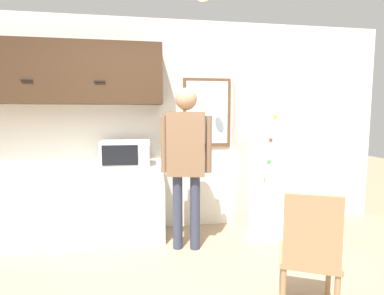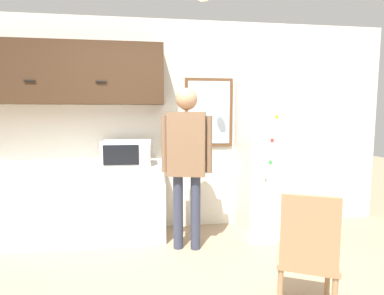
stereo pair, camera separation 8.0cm
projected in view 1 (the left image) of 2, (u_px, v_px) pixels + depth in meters
The scene contains 8 objects.
back_wall at pixel (163, 126), 3.91m from camera, with size 6.00×0.06×2.70m.
counter at pixel (71, 204), 3.52m from camera, with size 2.17×0.58×0.91m.
upper_cabinets at pixel (68, 73), 3.46m from camera, with size 2.17×0.39×0.70m.
microwave at pixel (126, 153), 3.50m from camera, with size 0.56×0.39×0.29m.
person at pixel (186, 152), 3.26m from camera, with size 0.54×0.30×1.78m.
refrigerator at pixel (268, 157), 3.77m from camera, with size 0.74×0.73×1.93m.
chair at pixel (310, 250), 2.17m from camera, with size 0.55×0.55×0.95m.
window at pixel (207, 113), 3.94m from camera, with size 0.63×0.05×0.89m.
Camera 1 is at (-0.25, -1.88, 1.49)m, focal length 28.00 mm.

